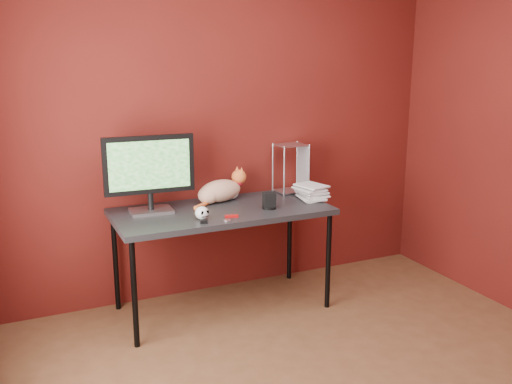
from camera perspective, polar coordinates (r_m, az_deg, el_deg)
name	(u,v)px	position (r m, az deg, el deg)	size (l,w,h in m)	color
room	(354,134)	(2.72, 9.81, 5.74)	(3.52, 3.52, 2.61)	#51301B
desk	(222,216)	(4.01, -3.46, -2.38)	(1.50, 0.70, 0.75)	black
monitor	(149,170)	(3.90, -10.62, 2.16)	(0.61, 0.21, 0.53)	#BCBCC2
cat	(221,190)	(4.17, -3.56, 0.16)	(0.47, 0.29, 0.24)	#BF5E28
skull_mug	(202,213)	(3.74, -5.42, -2.10)	(0.09, 0.09, 0.09)	silver
speaker	(269,201)	(3.98, 1.33, -0.92)	(0.10, 0.10, 0.11)	black
book_stack	(302,122)	(4.14, 4.66, 7.02)	(0.22, 0.27, 1.16)	beige
wire_rack	(291,168)	(4.43, 3.50, 2.41)	(0.23, 0.19, 0.38)	#BCBCC2
pocket_knife	(232,216)	(3.78, -2.46, -2.43)	(0.09, 0.02, 0.02)	#960B0C
black_gadget	(204,222)	(3.67, -5.23, -2.97)	(0.05, 0.03, 0.02)	black
washer	(227,220)	(3.72, -2.90, -2.83)	(0.05, 0.05, 0.00)	#BCBCC2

